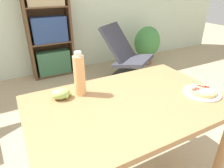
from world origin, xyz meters
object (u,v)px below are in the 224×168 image
lounge_chair_far (127,63)px  bookshelf (49,28)px  grape_bunch (61,93)px  drink_bottle (79,75)px  potted_plant_floor (147,44)px  pizza_on_plate (202,91)px

lounge_chair_far → bookshelf: size_ratio=0.56×
grape_bunch → bookshelf: 2.26m
grape_bunch → drink_bottle: drink_bottle is taller
grape_bunch → potted_plant_floor: grape_bunch is taller
grape_bunch → pizza_on_plate: bearing=-24.2°
pizza_on_plate → lounge_chair_far: lounge_chair_far is taller
pizza_on_plate → potted_plant_floor: size_ratio=0.33×
potted_plant_floor → lounge_chair_far: bearing=-147.2°
pizza_on_plate → drink_bottle: 0.82m
pizza_on_plate → potted_plant_floor: bearing=60.3°
pizza_on_plate → bookshelf: bookshelf is taller
pizza_on_plate → drink_bottle: drink_bottle is taller
drink_bottle → potted_plant_floor: bearing=43.3°
lounge_chair_far → grape_bunch: bearing=-170.1°
bookshelf → potted_plant_floor: 1.82m
pizza_on_plate → drink_bottle: bearing=152.3°
drink_bottle → potted_plant_floor: (2.02, 1.91, -0.50)m
drink_bottle → potted_plant_floor: drink_bottle is taller
grape_bunch → potted_plant_floor: bearing=41.5°
drink_bottle → bookshelf: (0.27, 2.22, -0.11)m
pizza_on_plate → grape_bunch: 0.93m
grape_bunch → lounge_chair_far: (1.41, 1.42, -0.52)m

